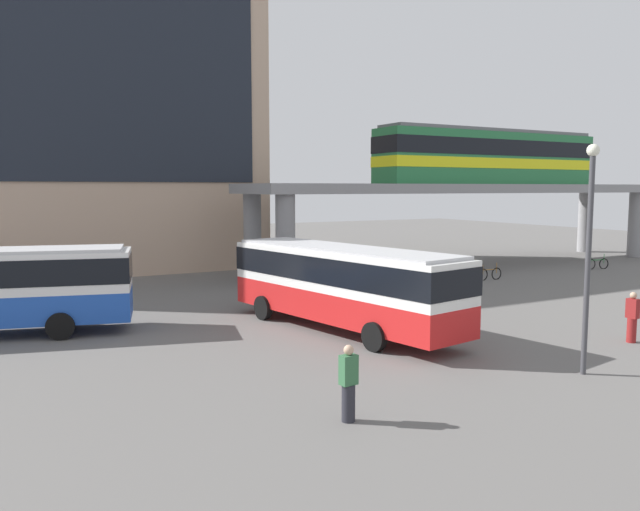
% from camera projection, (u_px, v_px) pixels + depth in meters
% --- Properties ---
extents(ground_plane, '(120.00, 120.00, 0.00)m').
position_uv_depth(ground_plane, '(275.00, 298.00, 31.24)').
color(ground_plane, '#605E5B').
extents(station_building, '(25.91, 12.64, 21.48)m').
position_uv_depth(station_building, '(49.00, 106.00, 41.19)').
color(station_building, tan).
rests_on(station_building, ground_plane).
extents(elevated_platform, '(32.97, 6.31, 5.70)m').
position_uv_depth(elevated_platform, '(468.00, 195.00, 44.03)').
color(elevated_platform, gray).
rests_on(elevated_platform, ground_plane).
extents(train, '(18.19, 2.96, 3.84)m').
position_uv_depth(train, '(489.00, 156.00, 44.66)').
color(train, '#26723F').
rests_on(train, elevated_platform).
extents(bus_main, '(4.50, 11.32, 3.22)m').
position_uv_depth(bus_main, '(342.00, 279.00, 24.03)').
color(bus_main, red).
rests_on(bus_main, ground_plane).
extents(bicycle_brown, '(1.79, 0.13, 1.04)m').
position_uv_depth(bicycle_brown, '(490.00, 274.00, 37.37)').
color(bicycle_brown, black).
rests_on(bicycle_brown, ground_plane).
extents(bicycle_red, '(1.78, 0.35, 1.04)m').
position_uv_depth(bicycle_red, '(374.00, 278.00, 35.72)').
color(bicycle_red, black).
rests_on(bicycle_red, ground_plane).
extents(bicycle_green, '(1.76, 0.44, 1.04)m').
position_uv_depth(bicycle_green, '(597.00, 264.00, 42.38)').
color(bicycle_green, black).
rests_on(bicycle_green, ground_plane).
extents(bicycle_blue, '(1.79, 0.19, 1.04)m').
position_uv_depth(bicycle_blue, '(437.00, 273.00, 37.82)').
color(bicycle_blue, black).
rests_on(bicycle_blue, ground_plane).
extents(pedestrian_at_kerb, '(0.32, 0.41, 1.80)m').
position_uv_depth(pedestrian_at_kerb, '(632.00, 319.00, 22.22)').
color(pedestrian_at_kerb, maroon).
rests_on(pedestrian_at_kerb, ground_plane).
extents(pedestrian_walking_across, '(0.42, 0.32, 1.83)m').
position_uv_depth(pedestrian_walking_across, '(348.00, 385.00, 14.67)').
color(pedestrian_walking_across, '#26262D').
rests_on(pedestrian_walking_across, ground_plane).
extents(lamp_post, '(0.36, 0.36, 6.69)m').
position_uv_depth(lamp_post, '(589.00, 241.00, 18.10)').
color(lamp_post, '#3F3F44').
rests_on(lamp_post, ground_plane).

